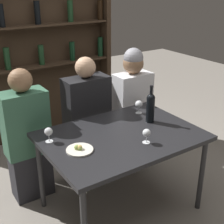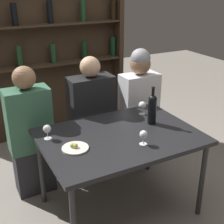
{
  "view_description": "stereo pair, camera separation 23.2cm",
  "coord_description": "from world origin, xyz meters",
  "px_view_note": "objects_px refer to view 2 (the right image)",
  "views": [
    {
      "loc": [
        -1.31,
        -1.85,
        1.9
      ],
      "look_at": [
        0.0,
        0.14,
        0.88
      ],
      "focal_mm": 50.0,
      "sensor_mm": 36.0,
      "label": 1
    },
    {
      "loc": [
        -1.11,
        -1.96,
        1.9
      ],
      "look_at": [
        0.0,
        0.14,
        0.88
      ],
      "focal_mm": 50.0,
      "sensor_mm": 36.0,
      "label": 2
    }
  ],
  "objects_px": {
    "food_plate_0": "(75,147)",
    "seated_person_right": "(139,109)",
    "wine_glass_1": "(144,135)",
    "wine_bottle": "(152,108)",
    "seated_person_center": "(92,122)",
    "wine_glass_2": "(142,106)",
    "wine_glass_0": "(47,129)",
    "seated_person_left": "(31,136)"
  },
  "relations": [
    {
      "from": "seated_person_center",
      "to": "seated_person_left",
      "type": "bearing_deg",
      "value": -180.0
    },
    {
      "from": "wine_glass_1",
      "to": "seated_person_center",
      "type": "xyz_separation_m",
      "value": [
        -0.06,
        0.84,
        -0.23
      ]
    },
    {
      "from": "seated_person_center",
      "to": "wine_glass_0",
      "type": "bearing_deg",
      "value": -143.89
    },
    {
      "from": "wine_glass_2",
      "to": "seated_person_left",
      "type": "xyz_separation_m",
      "value": [
        -0.97,
        0.35,
        -0.24
      ]
    },
    {
      "from": "wine_glass_1",
      "to": "wine_glass_2",
      "type": "relative_size",
      "value": 0.93
    },
    {
      "from": "wine_bottle",
      "to": "wine_glass_0",
      "type": "relative_size",
      "value": 2.82
    },
    {
      "from": "wine_bottle",
      "to": "food_plate_0",
      "type": "relative_size",
      "value": 1.67
    },
    {
      "from": "wine_glass_0",
      "to": "seated_person_left",
      "type": "xyz_separation_m",
      "value": [
        -0.05,
        0.41,
        -0.23
      ]
    },
    {
      "from": "wine_bottle",
      "to": "seated_person_center",
      "type": "xyz_separation_m",
      "value": [
        -0.33,
        0.56,
        -0.3
      ]
    },
    {
      "from": "wine_bottle",
      "to": "wine_glass_0",
      "type": "xyz_separation_m",
      "value": [
        -0.89,
        0.15,
        -0.06
      ]
    },
    {
      "from": "seated_person_center",
      "to": "wine_glass_1",
      "type": "bearing_deg",
      "value": -86.1
    },
    {
      "from": "seated_person_left",
      "to": "wine_bottle",
      "type": "bearing_deg",
      "value": -30.63
    },
    {
      "from": "wine_glass_0",
      "to": "wine_glass_2",
      "type": "xyz_separation_m",
      "value": [
        0.93,
        0.06,
        0.0
      ]
    },
    {
      "from": "wine_bottle",
      "to": "food_plate_0",
      "type": "xyz_separation_m",
      "value": [
        -0.76,
        -0.1,
        -0.13
      ]
    },
    {
      "from": "wine_glass_1",
      "to": "food_plate_0",
      "type": "xyz_separation_m",
      "value": [
        -0.49,
        0.18,
        -0.07
      ]
    },
    {
      "from": "wine_glass_0",
      "to": "wine_glass_1",
      "type": "xyz_separation_m",
      "value": [
        0.62,
        -0.43,
        -0.0
      ]
    },
    {
      "from": "wine_glass_2",
      "to": "seated_person_right",
      "type": "xyz_separation_m",
      "value": [
        0.19,
        0.35,
        -0.2
      ]
    },
    {
      "from": "wine_glass_2",
      "to": "seated_person_right",
      "type": "bearing_deg",
      "value": 61.73
    },
    {
      "from": "seated_person_right",
      "to": "wine_bottle",
      "type": "bearing_deg",
      "value": -111.96
    },
    {
      "from": "food_plate_0",
      "to": "seated_person_right",
      "type": "bearing_deg",
      "value": 33.91
    },
    {
      "from": "wine_glass_2",
      "to": "seated_person_center",
      "type": "bearing_deg",
      "value": 136.26
    },
    {
      "from": "wine_glass_1",
      "to": "seated_person_left",
      "type": "bearing_deg",
      "value": 128.52
    },
    {
      "from": "wine_glass_0",
      "to": "food_plate_0",
      "type": "bearing_deg",
      "value": -62.33
    },
    {
      "from": "wine_glass_1",
      "to": "wine_bottle",
      "type": "bearing_deg",
      "value": 46.28
    },
    {
      "from": "seated_person_center",
      "to": "seated_person_right",
      "type": "bearing_deg",
      "value": -0.0
    },
    {
      "from": "wine_bottle",
      "to": "wine_glass_2",
      "type": "height_order",
      "value": "wine_bottle"
    },
    {
      "from": "wine_bottle",
      "to": "wine_glass_1",
      "type": "height_order",
      "value": "wine_bottle"
    },
    {
      "from": "wine_glass_0",
      "to": "wine_glass_1",
      "type": "height_order",
      "value": "wine_glass_0"
    },
    {
      "from": "wine_glass_1",
      "to": "food_plate_0",
      "type": "relative_size",
      "value": 0.58
    },
    {
      "from": "wine_glass_2",
      "to": "food_plate_0",
      "type": "bearing_deg",
      "value": -158.57
    },
    {
      "from": "seated_person_left",
      "to": "seated_person_center",
      "type": "relative_size",
      "value": 0.99
    },
    {
      "from": "wine_glass_1",
      "to": "seated_person_center",
      "type": "bearing_deg",
      "value": 93.9
    },
    {
      "from": "wine_bottle",
      "to": "wine_glass_1",
      "type": "relative_size",
      "value": 2.89
    },
    {
      "from": "food_plate_0",
      "to": "seated_person_center",
      "type": "bearing_deg",
      "value": 56.9
    },
    {
      "from": "wine_bottle",
      "to": "seated_person_center",
      "type": "distance_m",
      "value": 0.71
    },
    {
      "from": "wine_bottle",
      "to": "wine_glass_1",
      "type": "distance_m",
      "value": 0.4
    },
    {
      "from": "wine_glass_2",
      "to": "seated_person_center",
      "type": "relative_size",
      "value": 0.1
    },
    {
      "from": "wine_glass_0",
      "to": "seated_person_right",
      "type": "bearing_deg",
      "value": 20.21
    },
    {
      "from": "wine_glass_2",
      "to": "seated_person_left",
      "type": "relative_size",
      "value": 0.1
    },
    {
      "from": "wine_glass_1",
      "to": "food_plate_0",
      "type": "distance_m",
      "value": 0.52
    },
    {
      "from": "wine_bottle",
      "to": "wine_glass_2",
      "type": "xyz_separation_m",
      "value": [
        0.04,
        0.21,
        -0.06
      ]
    },
    {
      "from": "wine_glass_0",
      "to": "seated_person_right",
      "type": "relative_size",
      "value": 0.09
    }
  ]
}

